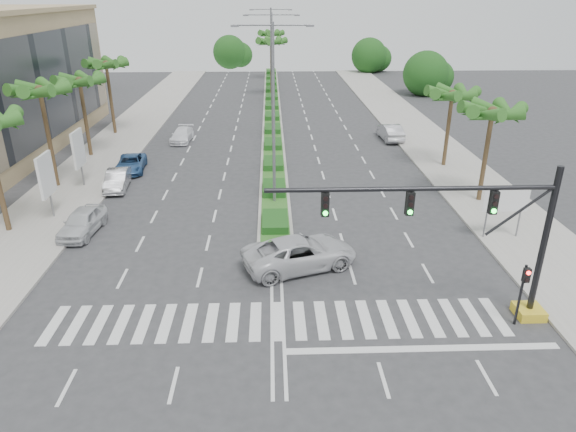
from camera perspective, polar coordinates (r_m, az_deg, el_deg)
The scene contains 26 objects.
ground at distance 23.67m, azimuth -1.16°, elevation -11.56°, with size 160.00×160.00×0.00m, color #333335.
footpath_right at distance 44.37m, azimuth 18.50°, elevation 4.56°, with size 6.00×120.00×0.15m, color gray.
footpath_left at distance 44.25m, azimuth -21.73°, elevation 4.03°, with size 6.00×120.00×0.15m, color gray.
median at distance 65.76m, azimuth -1.78°, elevation 11.70°, with size 2.20×75.00×0.20m, color gray.
median_grass at distance 65.74m, azimuth -1.79°, elevation 11.80°, with size 1.80×75.00×0.04m, color #295D20.
signal_gantry at distance 23.82m, azimuth 21.71°, elevation -3.49°, with size 12.60×1.20×7.20m.
pedestrian_signal at distance 24.48m, azimuth 24.68°, elevation -7.03°, with size 0.28×0.36×3.00m.
direction_sign at distance 32.56m, azimuth 23.06°, elevation 1.55°, with size 2.70×0.11×3.40m.
billboard_near at distance 36.08m, azimuth -25.29°, elevation 4.08°, with size 0.18×2.10×4.35m.
billboard_far at distance 41.40m, azimuth -22.27°, elevation 6.89°, with size 0.18×2.10×4.35m.
palm_left_mid at distance 41.28m, azimuth -25.82°, elevation 12.18°, with size 4.57×4.68×7.95m.
palm_left_far at distance 48.72m, azimuth -22.13°, elevation 13.51°, with size 4.57×4.68×7.35m.
palm_left_end at distance 56.20m, azimuth -19.54°, elevation 15.41°, with size 4.57×4.68×7.75m.
palm_right_near at distance 37.19m, azimuth 21.73°, elevation 10.44°, with size 4.57×4.68×7.05m.
palm_right_far at distance 44.56m, azimuth 17.76°, elevation 12.53°, with size 4.57×4.68×6.75m.
palm_median_a at distance 74.63m, azimuth -1.90°, elevation 18.61°, with size 4.57×4.68×8.05m.
palm_median_b at distance 89.59m, azimuth -1.94°, elevation 19.44°, with size 4.57×4.68×8.05m.
streetlight_near at distance 34.04m, azimuth -1.63°, elevation 12.02°, with size 5.10×0.25×12.00m.
streetlight_mid at distance 49.82m, azimuth -1.78°, elevation 15.71°, with size 5.10×0.25×12.00m.
streetlight_far at distance 65.71m, azimuth -1.87°, elevation 17.62°, with size 5.10×0.25×12.00m.
car_parked_a at distance 33.76m, azimuth -21.90°, elevation -0.61°, with size 1.80×4.46×1.52m, color silver.
car_parked_b at distance 40.73m, azimuth -18.45°, elevation 3.85°, with size 1.50×4.30×1.42m, color #AFAFB4.
car_parked_c at distance 44.52m, azimuth -17.06°, elevation 5.59°, with size 2.16×4.68×1.30m, color #2D568B.
car_parked_d at distance 52.60m, azimuth -11.69°, elevation 8.81°, with size 1.80×4.43×1.29m, color white.
car_crossing at distance 27.48m, azimuth 1.35°, elevation -4.11°, with size 2.84×6.16×1.71m, color silver.
car_right at distance 53.09m, azimuth 11.28°, elevation 9.16°, with size 1.72×4.92×1.62m, color #B5B4B9.
Camera 1 is at (-0.19, -19.35, 13.62)m, focal length 32.00 mm.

